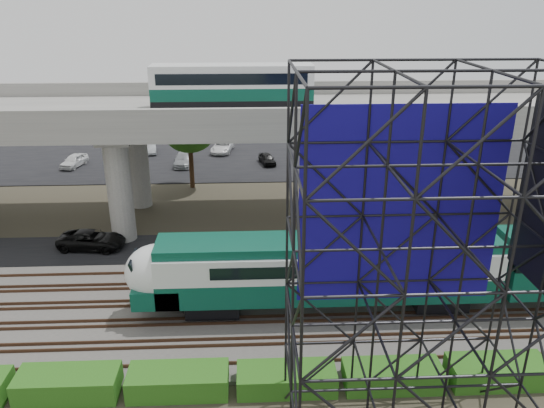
{
  "coord_description": "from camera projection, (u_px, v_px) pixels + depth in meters",
  "views": [
    {
      "loc": [
        -0.59,
        -24.18,
        17.13
      ],
      "look_at": [
        0.8,
        6.0,
        5.22
      ],
      "focal_mm": 35.0,
      "sensor_mm": 36.0,
      "label": 1
    }
  ],
  "objects": [
    {
      "name": "harbor_water",
      "position": [
        252.0,
        116.0,
        80.82
      ],
      "size": [
        140.0,
        40.0,
        0.03
      ],
      "primitive_type": "cube",
      "color": "#425B6D",
      "rests_on": "ground"
    },
    {
      "name": "parking_lot",
      "position": [
        254.0,
        157.0,
        60.36
      ],
      "size": [
        90.0,
        18.0,
        0.08
      ],
      "primitive_type": "cube",
      "color": "black",
      "rests_on": "ground"
    },
    {
      "name": "parked_cars",
      "position": [
        254.0,
        152.0,
        59.85
      ],
      "size": [
        38.11,
        9.63,
        1.31
      ],
      "color": "white",
      "rests_on": "parking_lot"
    },
    {
      "name": "ballast_bed",
      "position": [
        261.0,
        312.0,
        30.6
      ],
      "size": [
        90.0,
        12.0,
        0.2
      ],
      "primitive_type": "cube",
      "color": "slate",
      "rests_on": "ground"
    },
    {
      "name": "overpass",
      "position": [
        254.0,
        120.0,
        40.63
      ],
      "size": [
        80.0,
        12.0,
        12.4
      ],
      "color": "#9E9B93",
      "rests_on": "ground"
    },
    {
      "name": "hedge_strip",
      "position": [
        287.0,
        378.0,
        24.62
      ],
      "size": [
        34.6,
        1.8,
        1.2
      ],
      "color": "#225714",
      "rests_on": "ground"
    },
    {
      "name": "trees",
      "position": [
        197.0,
        154.0,
        41.56
      ],
      "size": [
        40.94,
        16.94,
        7.69
      ],
      "color": "#382314",
      "rests_on": "ground"
    },
    {
      "name": "suv",
      "position": [
        92.0,
        240.0,
        38.14
      ],
      "size": [
        4.99,
        2.73,
        1.33
      ],
      "primitive_type": "imported",
      "rotation": [
        0.0,
        0.0,
        1.46
      ],
      "color": "black",
      "rests_on": "service_road"
    },
    {
      "name": "ground",
      "position": [
        262.0,
        334.0,
        28.78
      ],
      "size": [
        140.0,
        140.0,
        0.0
      ],
      "primitive_type": "plane",
      "color": "#474233",
      "rests_on": "ground"
    },
    {
      "name": "rail_tracks",
      "position": [
        261.0,
        309.0,
        30.53
      ],
      "size": [
        90.0,
        9.52,
        0.16
      ],
      "color": "#472D1E",
      "rests_on": "ballast_bed"
    },
    {
      "name": "scaffold_tower",
      "position": [
        419.0,
        287.0,
        18.85
      ],
      "size": [
        9.36,
        6.36,
        15.0
      ],
      "color": "black",
      "rests_on": "ground"
    },
    {
      "name": "commuter_train",
      "position": [
        365.0,
        267.0,
        29.83
      ],
      "size": [
        29.3,
        3.06,
        4.3
      ],
      "color": "black",
      "rests_on": "rail_tracks"
    },
    {
      "name": "service_road",
      "position": [
        258.0,
        248.0,
        38.52
      ],
      "size": [
        90.0,
        5.0,
        0.08
      ],
      "primitive_type": "cube",
      "color": "black",
      "rests_on": "ground"
    }
  ]
}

